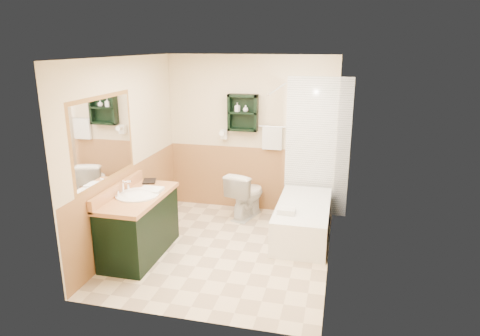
{
  "coord_description": "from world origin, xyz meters",
  "views": [
    {
      "loc": [
        1.35,
        -4.82,
        2.55
      ],
      "look_at": [
        0.15,
        0.2,
        1.04
      ],
      "focal_mm": 32.0,
      "sensor_mm": 36.0,
      "label": 1
    }
  ],
  "objects_px": {
    "vanity": "(139,225)",
    "vanity_book": "(142,174)",
    "toilet": "(246,195)",
    "soap_bottle_a": "(237,110)",
    "bathtub": "(303,220)",
    "hair_dryer": "(224,134)",
    "soap_bottle_b": "(246,109)",
    "wall_shelf": "(243,113)"
  },
  "relations": [
    {
      "from": "toilet",
      "to": "bathtub",
      "type": "bearing_deg",
      "value": 168.22
    },
    {
      "from": "bathtub",
      "to": "toilet",
      "type": "xyz_separation_m",
      "value": [
        -0.9,
        0.49,
        0.12
      ]
    },
    {
      "from": "bathtub",
      "to": "soap_bottle_b",
      "type": "height_order",
      "value": "soap_bottle_b"
    },
    {
      "from": "bathtub",
      "to": "soap_bottle_a",
      "type": "distance_m",
      "value": 1.92
    },
    {
      "from": "toilet",
      "to": "vanity",
      "type": "bearing_deg",
      "value": 72.43
    },
    {
      "from": "wall_shelf",
      "to": "soap_bottle_b",
      "type": "bearing_deg",
      "value": -6.39
    },
    {
      "from": "wall_shelf",
      "to": "vanity",
      "type": "distance_m",
      "value": 2.31
    },
    {
      "from": "wall_shelf",
      "to": "hair_dryer",
      "type": "distance_m",
      "value": 0.46
    },
    {
      "from": "wall_shelf",
      "to": "vanity_book",
      "type": "xyz_separation_m",
      "value": [
        -1.06,
        -1.29,
        -0.66
      ]
    },
    {
      "from": "vanity",
      "to": "soap_bottle_a",
      "type": "relative_size",
      "value": 9.17
    },
    {
      "from": "vanity_book",
      "to": "soap_bottle_b",
      "type": "bearing_deg",
      "value": 30.09
    },
    {
      "from": "vanity_book",
      "to": "soap_bottle_a",
      "type": "bearing_deg",
      "value": 33.52
    },
    {
      "from": "vanity_book",
      "to": "soap_bottle_a",
      "type": "distance_m",
      "value": 1.76
    },
    {
      "from": "bathtub",
      "to": "toilet",
      "type": "relative_size",
      "value": 2.08
    },
    {
      "from": "soap_bottle_b",
      "to": "wall_shelf",
      "type": "bearing_deg",
      "value": 173.61
    },
    {
      "from": "vanity_book",
      "to": "bathtub",
      "type": "bearing_deg",
      "value": -5.17
    },
    {
      "from": "vanity",
      "to": "wall_shelf",
      "type": "bearing_deg",
      "value": 63.31
    },
    {
      "from": "hair_dryer",
      "to": "bathtub",
      "type": "xyz_separation_m",
      "value": [
        1.33,
        -0.79,
        -0.97
      ]
    },
    {
      "from": "bathtub",
      "to": "soap_bottle_b",
      "type": "relative_size",
      "value": 14.76
    },
    {
      "from": "bathtub",
      "to": "soap_bottle_a",
      "type": "bearing_deg",
      "value": 145.46
    },
    {
      "from": "bathtub",
      "to": "soap_bottle_a",
      "type": "xyz_separation_m",
      "value": [
        -1.11,
        0.76,
        1.36
      ]
    },
    {
      "from": "vanity",
      "to": "bathtub",
      "type": "bearing_deg",
      "value": 27.82
    },
    {
      "from": "hair_dryer",
      "to": "soap_bottle_b",
      "type": "relative_size",
      "value": 2.36
    },
    {
      "from": "vanity",
      "to": "toilet",
      "type": "relative_size",
      "value": 1.7
    },
    {
      "from": "soap_bottle_a",
      "to": "vanity",
      "type": "bearing_deg",
      "value": -114.58
    },
    {
      "from": "vanity",
      "to": "bathtub",
      "type": "height_order",
      "value": "vanity"
    },
    {
      "from": "vanity",
      "to": "vanity_book",
      "type": "xyz_separation_m",
      "value": [
        -0.17,
        0.49,
        0.5
      ]
    },
    {
      "from": "wall_shelf",
      "to": "soap_bottle_b",
      "type": "height_order",
      "value": "wall_shelf"
    },
    {
      "from": "wall_shelf",
      "to": "vanity_book",
      "type": "bearing_deg",
      "value": -129.49
    },
    {
      "from": "vanity",
      "to": "bathtub",
      "type": "relative_size",
      "value": 0.82
    },
    {
      "from": "bathtub",
      "to": "soap_bottle_b",
      "type": "xyz_separation_m",
      "value": [
        -0.98,
        0.76,
        1.37
      ]
    },
    {
      "from": "hair_dryer",
      "to": "soap_bottle_b",
      "type": "bearing_deg",
      "value": -4.97
    },
    {
      "from": "toilet",
      "to": "vanity_book",
      "type": "bearing_deg",
      "value": 56.96
    },
    {
      "from": "bathtub",
      "to": "toilet",
      "type": "height_order",
      "value": "toilet"
    },
    {
      "from": "hair_dryer",
      "to": "soap_bottle_b",
      "type": "distance_m",
      "value": 0.53
    },
    {
      "from": "hair_dryer",
      "to": "toilet",
      "type": "distance_m",
      "value": 0.99
    },
    {
      "from": "toilet",
      "to": "vanity_book",
      "type": "height_order",
      "value": "vanity_book"
    },
    {
      "from": "toilet",
      "to": "soap_bottle_a",
      "type": "xyz_separation_m",
      "value": [
        -0.2,
        0.28,
        1.24
      ]
    },
    {
      "from": "hair_dryer",
      "to": "bathtub",
      "type": "bearing_deg",
      "value": -30.88
    },
    {
      "from": "wall_shelf",
      "to": "bathtub",
      "type": "bearing_deg",
      "value": -36.83
    },
    {
      "from": "vanity",
      "to": "bathtub",
      "type": "xyz_separation_m",
      "value": [
        1.92,
        1.01,
        -0.16
      ]
    },
    {
      "from": "hair_dryer",
      "to": "soap_bottle_b",
      "type": "xyz_separation_m",
      "value": [
        0.34,
        -0.03,
        0.4
      ]
    }
  ]
}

